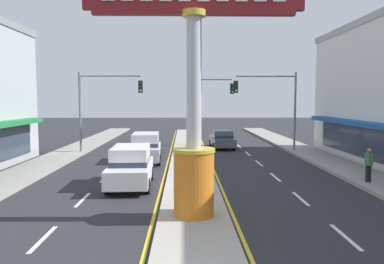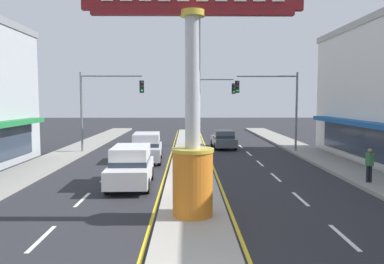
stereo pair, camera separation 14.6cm
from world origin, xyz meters
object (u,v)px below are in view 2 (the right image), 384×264
at_px(pedestrian_near_kerb, 369,163).
at_px(suv_near_right_lane, 147,147).
at_px(traffic_light_median_far, 206,99).
at_px(traffic_light_left_side, 104,98).
at_px(suv_near_left_lane, 131,166).
at_px(sedan_mid_left_lane, 223,139).
at_px(traffic_light_right_side, 274,98).
at_px(district_sign, 193,105).

bearing_deg(pedestrian_near_kerb, suv_near_right_lane, 147.77).
bearing_deg(traffic_light_median_far, traffic_light_left_side, -148.59).
relative_size(suv_near_right_lane, suv_near_left_lane, 1.01).
height_order(traffic_light_median_far, suv_near_right_lane, traffic_light_median_far).
bearing_deg(traffic_light_median_far, suv_near_right_lane, -116.36).
bearing_deg(sedan_mid_left_lane, traffic_light_right_side, -38.77).
distance_m(traffic_light_median_far, suv_near_right_lane, 10.27).
relative_size(traffic_light_right_side, traffic_light_median_far, 1.00).
distance_m(district_sign, sedan_mid_left_lane, 19.56).
height_order(traffic_light_left_side, traffic_light_right_side, same).
relative_size(district_sign, suv_near_left_lane, 1.77).
height_order(sedan_mid_left_lane, pedestrian_near_kerb, pedestrian_near_kerb).
bearing_deg(traffic_light_right_side, pedestrian_near_kerb, -79.70).
bearing_deg(sedan_mid_left_lane, traffic_light_left_side, -161.95).
height_order(traffic_light_left_side, pedestrian_near_kerb, traffic_light_left_side).
bearing_deg(traffic_light_left_side, sedan_mid_left_lane, 18.05).
height_order(traffic_light_left_side, sedan_mid_left_lane, traffic_light_left_side).
bearing_deg(traffic_light_left_side, district_sign, -68.05).
bearing_deg(suv_near_left_lane, traffic_light_median_far, 74.66).
distance_m(suv_near_right_lane, pedestrian_near_kerb, 13.47).
bearing_deg(suv_near_right_lane, traffic_light_median_far, 63.64).
bearing_deg(pedestrian_near_kerb, traffic_light_right_side, 100.30).
relative_size(district_sign, suv_near_right_lane, 1.76).
height_order(traffic_light_right_side, traffic_light_median_far, same).
relative_size(traffic_light_right_side, pedestrian_near_kerb, 3.82).
relative_size(traffic_light_left_side, suv_near_left_lane, 1.33).
distance_m(traffic_light_left_side, pedestrian_near_kerb, 18.90).
relative_size(traffic_light_left_side, traffic_light_right_side, 1.00).
bearing_deg(traffic_light_median_far, district_sign, -93.97).
xyz_separation_m(traffic_light_left_side, suv_near_right_lane, (3.58, -3.91, -3.26)).
distance_m(district_sign, suv_near_right_lane, 12.81).
bearing_deg(traffic_light_left_side, traffic_light_right_side, 0.74).
relative_size(suv_near_right_lane, sedan_mid_left_lane, 1.07).
relative_size(traffic_light_median_far, sedan_mid_left_lane, 1.42).
distance_m(suv_near_left_lane, pedestrian_near_kerb, 11.39).
height_order(traffic_light_left_side, suv_near_left_lane, traffic_light_left_side).
relative_size(traffic_light_left_side, suv_near_right_lane, 1.32).
height_order(traffic_light_right_side, pedestrian_near_kerb, traffic_light_right_side).
relative_size(sedan_mid_left_lane, pedestrian_near_kerb, 2.69).
distance_m(traffic_light_right_side, suv_near_left_lane, 14.89).
xyz_separation_m(district_sign, sedan_mid_left_lane, (2.88, 19.08, -3.15)).
bearing_deg(suv_near_right_lane, sedan_mid_left_lane, 50.36).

